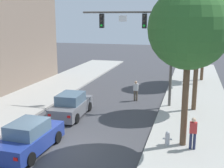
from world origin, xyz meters
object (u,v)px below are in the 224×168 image
Objects in this scene: street_tree_farthest at (205,26)px; street_tree_second at (198,32)px; car_lead_grey at (71,106)px; street_tree_third at (200,19)px; pedestrian_crossing_road at (136,90)px; pedestrian_sidewalk_right_walker at (193,132)px; car_following_blue at (30,138)px; street_tree_nearest at (189,29)px; fire_hydrant at (167,138)px; traffic_signal_mast at (145,35)px.

street_tree_second is at bearing -94.05° from street_tree_farthest.
car_lead_grey is at bearing -122.05° from street_tree_farthest.
street_tree_third is at bearing -105.72° from street_tree_farthest.
pedestrian_crossing_road is 0.20× the size of street_tree_third.
street_tree_second is at bearing -19.57° from pedestrian_crossing_road.
pedestrian_sidewalk_right_walker is at bearing -23.65° from car_lead_grey.
street_tree_second is at bearing 89.59° from pedestrian_sidewalk_right_walker.
street_tree_third reaches higher than car_following_blue.
street_tree_nearest is 1.08× the size of street_tree_second.
car_following_blue is at bearing -160.48° from fire_hydrant.
pedestrian_sidewalk_right_walker is (7.97, -3.49, 0.34)m from car_lead_grey.
street_tree_third is (4.68, 7.06, 5.53)m from pedestrian_crossing_road.
car_lead_grey is at bearing 154.02° from fire_hydrant.
fire_hydrant is at bearing 19.52° from car_following_blue.
car_lead_grey is 0.54× the size of street_tree_nearest.
car_lead_grey is at bearing 157.71° from street_tree_nearest.
street_tree_second is at bearing 21.95° from car_lead_grey.
fire_hydrant is 0.10× the size of street_tree_farthest.
traffic_signal_mast is at bearing 65.86° from car_following_blue.
traffic_signal_mast is 7.53m from street_tree_nearest.
street_tree_nearest is 14.99m from street_tree_third.
street_tree_third is (0.16, 8.67, 0.84)m from street_tree_second.
traffic_signal_mast is 10.42× the size of fire_hydrant.
street_tree_third is at bearing 56.44° from pedestrian_crossing_road.
traffic_signal_mast is at bearing 108.83° from fire_hydrant.
street_tree_farthest reaches higher than car_lead_grey.
car_following_blue is 2.61× the size of pedestrian_crossing_road.
pedestrian_sidewalk_right_walker is 16.31m from street_tree_third.
street_tree_nearest is at bearing -94.74° from street_tree_second.
street_tree_nearest is (7.34, 2.53, 5.32)m from car_following_blue.
car_lead_grey is 17.30m from street_tree_farthest.
street_tree_nearest is 1.08× the size of street_tree_farthest.
pedestrian_sidewalk_right_walker is at bearing -63.28° from traffic_signal_mast.
pedestrian_crossing_road is (3.34, 10.45, 0.19)m from car_following_blue.
pedestrian_crossing_road is at bearing -119.89° from street_tree_farthest.
pedestrian_crossing_road is at bearing 160.43° from street_tree_second.
car_following_blue is 0.58× the size of street_tree_second.
traffic_signal_mast is 1.02× the size of street_tree_second.
street_tree_farthest is (8.78, 14.03, 5.04)m from car_lead_grey.
traffic_signal_mast is at bearing 172.35° from street_tree_second.
street_tree_second is (8.02, 3.23, 4.88)m from car_lead_grey.
street_tree_second is at bearing 78.78° from fire_hydrant.
traffic_signal_mast is at bearing -115.19° from street_tree_third.
car_lead_grey is 1.00× the size of car_following_blue.
street_tree_nearest is (0.77, 0.21, 5.54)m from fire_hydrant.
street_tree_nearest is at bearing -92.63° from street_tree_third.
traffic_signal_mast reaches higher than car_lead_grey.
street_tree_farthest is at bearing 87.34° from pedestrian_sidewalk_right_walker.
street_tree_nearest is (-0.47, 0.42, 4.98)m from pedestrian_sidewalk_right_walker.
pedestrian_crossing_road is at bearing 116.80° from street_tree_nearest.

